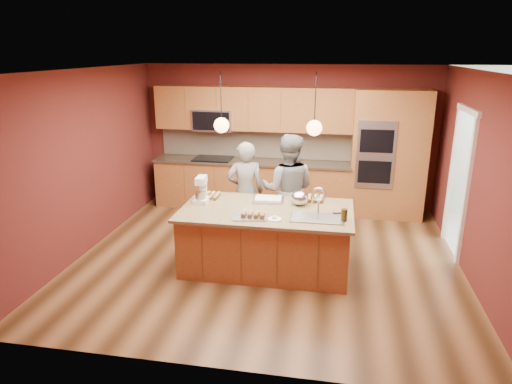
% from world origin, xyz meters
% --- Properties ---
extents(floor, '(5.50, 5.50, 0.00)m').
position_xyz_m(floor, '(0.00, 0.00, 0.00)').
color(floor, '#402814').
rests_on(floor, ground).
extents(ceiling, '(5.50, 5.50, 0.00)m').
position_xyz_m(ceiling, '(0.00, 0.00, 2.70)').
color(ceiling, white).
rests_on(ceiling, ground).
extents(wall_back, '(5.50, 0.00, 5.50)m').
position_xyz_m(wall_back, '(0.00, 2.50, 1.35)').
color(wall_back, '#551C19').
rests_on(wall_back, ground).
extents(wall_front, '(5.50, 0.00, 5.50)m').
position_xyz_m(wall_front, '(0.00, -2.50, 1.35)').
color(wall_front, '#551C19').
rests_on(wall_front, ground).
extents(wall_left, '(0.00, 5.00, 5.00)m').
position_xyz_m(wall_left, '(-2.75, 0.00, 1.35)').
color(wall_left, '#551C19').
rests_on(wall_left, ground).
extents(wall_right, '(0.00, 5.00, 5.00)m').
position_xyz_m(wall_right, '(2.75, 0.00, 1.35)').
color(wall_right, '#551C19').
rests_on(wall_right, ground).
extents(cabinet_run, '(3.74, 0.64, 2.30)m').
position_xyz_m(cabinet_run, '(-0.68, 2.25, 0.98)').
color(cabinet_run, brown).
rests_on(cabinet_run, floor).
extents(oven_column, '(1.30, 0.62, 2.30)m').
position_xyz_m(oven_column, '(1.85, 2.19, 1.15)').
color(oven_column, brown).
rests_on(oven_column, floor).
extents(doorway_trim, '(0.08, 1.11, 2.20)m').
position_xyz_m(doorway_trim, '(2.73, 0.80, 1.05)').
color(doorway_trim, white).
rests_on(doorway_trim, wall_right).
extents(pendant_left, '(0.20, 0.20, 0.80)m').
position_xyz_m(pendant_left, '(-0.59, -0.26, 2.00)').
color(pendant_left, black).
rests_on(pendant_left, ceiling).
extents(pendant_right, '(0.20, 0.20, 0.80)m').
position_xyz_m(pendant_right, '(0.63, -0.26, 2.00)').
color(pendant_right, black).
rests_on(pendant_right, ceiling).
extents(island, '(2.35, 1.32, 1.24)m').
position_xyz_m(island, '(0.04, -0.27, 0.44)').
color(island, brown).
rests_on(island, floor).
extents(person_left, '(0.67, 0.53, 1.61)m').
position_xyz_m(person_left, '(-0.46, 0.65, 0.80)').
color(person_left, black).
rests_on(person_left, floor).
extents(person_right, '(0.86, 0.67, 1.75)m').
position_xyz_m(person_right, '(0.22, 0.65, 0.87)').
color(person_right, slate).
rests_on(person_right, floor).
extents(stand_mixer, '(0.21, 0.28, 0.37)m').
position_xyz_m(stand_mixer, '(-0.94, -0.12, 1.03)').
color(stand_mixer, white).
rests_on(stand_mixer, island).
extents(sheet_cake, '(0.46, 0.35, 0.05)m').
position_xyz_m(sheet_cake, '(-0.01, 0.09, 0.89)').
color(sheet_cake, '#B9BBC0').
rests_on(sheet_cake, island).
extents(cooling_rack, '(0.49, 0.39, 0.02)m').
position_xyz_m(cooling_rack, '(-0.14, -0.62, 0.88)').
color(cooling_rack, '#A7A9AE').
rests_on(cooling_rack, island).
extents(mixing_bowl, '(0.25, 0.25, 0.21)m').
position_xyz_m(mixing_bowl, '(0.45, -0.00, 0.96)').
color(mixing_bowl, silver).
rests_on(mixing_bowl, island).
extents(plate, '(0.18, 0.18, 0.01)m').
position_xyz_m(plate, '(0.19, -0.65, 0.87)').
color(plate, white).
rests_on(plate, island).
extents(tumbler, '(0.08, 0.08, 0.16)m').
position_xyz_m(tumbler, '(1.06, -0.53, 0.94)').
color(tumbler, '#34230B').
rests_on(tumbler, island).
extents(phone, '(0.14, 0.09, 0.01)m').
position_xyz_m(phone, '(0.98, -0.29, 0.87)').
color(phone, black).
rests_on(phone, island).
extents(cupcakes_left, '(0.22, 0.29, 0.07)m').
position_xyz_m(cupcakes_left, '(-0.85, 0.09, 0.90)').
color(cupcakes_left, tan).
rests_on(cupcakes_left, island).
extents(cupcakes_rack, '(0.33, 0.16, 0.07)m').
position_xyz_m(cupcakes_rack, '(-0.09, -0.64, 0.92)').
color(cupcakes_rack, tan).
rests_on(cupcakes_rack, island).
extents(cupcakes_right, '(0.26, 0.26, 0.08)m').
position_xyz_m(cupcakes_right, '(0.66, 0.21, 0.90)').
color(cupcakes_right, tan).
rests_on(cupcakes_right, island).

